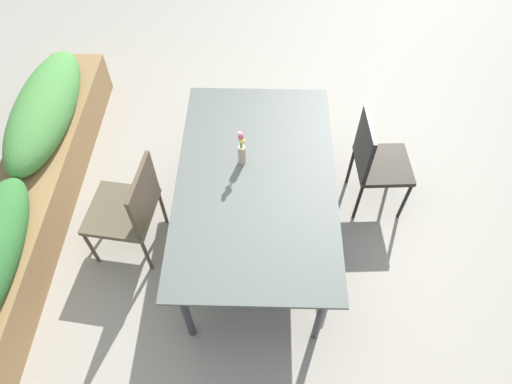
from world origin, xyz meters
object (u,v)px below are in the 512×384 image
chair_near_right (376,160)px  flower_vase (242,149)px  dining_table (256,183)px  planter_box (26,190)px  chair_far_side (130,207)px

chair_near_right → flower_vase: size_ratio=2.95×
dining_table → flower_vase: bearing=35.6°
chair_near_right → planter_box: chair_near_right is taller
dining_table → planter_box: 1.86m
planter_box → dining_table: bearing=-95.7°
chair_far_side → flower_vase: flower_vase is taller
chair_far_side → flower_vase: 0.93m
chair_near_right → planter_box: 2.75m
chair_near_right → planter_box: (-0.22, 2.73, -0.18)m
chair_far_side → chair_near_right: (0.47, -1.83, 0.02)m
dining_table → planter_box: size_ratio=0.55×
chair_far_side → chair_near_right: bearing=-68.1°
flower_vase → chair_near_right: bearing=-75.5°
dining_table → chair_near_right: size_ratio=1.99×
dining_table → flower_vase: flower_vase is taller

